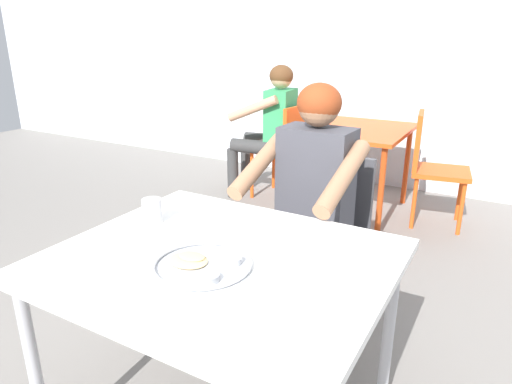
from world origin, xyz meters
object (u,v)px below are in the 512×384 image
at_px(diner_foreground, 307,192).
at_px(drinking_cup, 152,210).
at_px(table_background_red, 358,138).
at_px(chair_foreground, 324,223).
at_px(chair_red_left, 286,144).
at_px(chair_red_right, 431,162).
at_px(patron_background, 271,120).
at_px(thali_tray, 203,265).
at_px(table_foreground, 220,274).

bearing_deg(diner_foreground, drinking_cup, -120.80).
xyz_separation_m(diner_foreground, table_background_red, (-0.30, 1.69, -0.10)).
height_order(chair_foreground, chair_red_left, chair_red_left).
bearing_deg(diner_foreground, chair_red_right, 80.83).
height_order(diner_foreground, chair_red_left, diner_foreground).
bearing_deg(drinking_cup, chair_red_left, 103.67).
bearing_deg(chair_foreground, patron_background, 127.06).
xyz_separation_m(thali_tray, diner_foreground, (-0.01, 0.83, -0.01)).
xyz_separation_m(table_foreground, chair_red_left, (-0.95, 2.44, -0.15)).
distance_m(chair_foreground, diner_foreground, 0.33).
bearing_deg(patron_background, drinking_cup, -72.85).
distance_m(table_foreground, patron_background, 2.65).
bearing_deg(chair_red_left, patron_background, -171.45).
relative_size(drinking_cup, patron_background, 0.08).
xyz_separation_m(chair_foreground, chair_red_left, (-0.95, 1.47, 0.02)).
xyz_separation_m(drinking_cup, chair_foreground, (0.38, 0.86, -0.29)).
bearing_deg(thali_tray, chair_red_left, 110.65).
height_order(chair_foreground, diner_foreground, diner_foreground).
xyz_separation_m(table_foreground, chair_red_right, (0.27, 2.46, -0.15)).
bearing_deg(thali_tray, table_foreground, 88.80).
distance_m(chair_red_left, chair_red_right, 1.22).
distance_m(thali_tray, chair_foreground, 1.08).
xyz_separation_m(chair_foreground, table_background_red, (-0.30, 1.46, 0.14)).
relative_size(table_foreground, table_background_red, 1.17).
height_order(thali_tray, patron_background, patron_background).
height_order(table_foreground, diner_foreground, diner_foreground).
relative_size(thali_tray, chair_red_right, 0.36).
height_order(thali_tray, chair_red_right, chair_red_right).
distance_m(table_background_red, patron_background, 0.80).
height_order(table_foreground, drinking_cup, drinking_cup).
xyz_separation_m(table_foreground, drinking_cup, (-0.39, 0.11, 0.12)).
relative_size(thali_tray, patron_background, 0.27).
bearing_deg(chair_red_right, diner_foreground, -99.17).
xyz_separation_m(thali_tray, chair_red_right, (0.27, 2.55, -0.23)).
bearing_deg(patron_background, chair_foreground, -52.94).
xyz_separation_m(drinking_cup, table_background_red, (0.08, 2.32, -0.15)).
bearing_deg(chair_foreground, table_foreground, -89.77).
bearing_deg(table_foreground, thali_tray, -91.20).
distance_m(drinking_cup, chair_red_right, 2.46).
bearing_deg(table_background_red, drinking_cup, -91.99).
xyz_separation_m(chair_red_right, patron_background, (-1.37, -0.05, 0.21)).
bearing_deg(table_foreground, drinking_cup, 164.71).
height_order(table_foreground, patron_background, patron_background).
distance_m(thali_tray, diner_foreground, 0.83).
bearing_deg(diner_foreground, chair_foreground, 88.32).
bearing_deg(table_background_red, thali_tray, -83.08).
distance_m(table_foreground, chair_red_left, 2.62).
bearing_deg(diner_foreground, table_background_red, 100.00).
bearing_deg(thali_tray, patron_background, 113.66).
distance_m(drinking_cup, table_background_red, 2.33).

